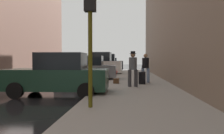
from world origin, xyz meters
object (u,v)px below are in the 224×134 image
at_px(parked_dark_green_sedan, 59,75).
at_px(parked_blue_sedan, 110,64).
at_px(duffel_bag, 116,81).
at_px(rolling_suitcase, 142,78).
at_px(pedestrian_with_beanie, 133,67).
at_px(parked_gray_coupe, 87,69).
at_px(parked_white_van, 99,64).
at_px(parked_black_suv, 106,63).
at_px(pedestrian_in_jeans, 146,66).
at_px(fire_hydrant, 115,71).
at_px(traffic_light, 90,15).

xyz_separation_m(parked_dark_green_sedan, parked_blue_sedan, (0.00, 25.46, 0.00)).
xyz_separation_m(parked_blue_sedan, duffel_bag, (2.24, -21.96, -0.56)).
bearing_deg(rolling_suitcase, pedestrian_with_beanie, -111.70).
height_order(parked_gray_coupe, parked_white_van, parked_white_van).
xyz_separation_m(parked_black_suv, pedestrian_in_jeans, (3.95, -15.12, 0.07)).
bearing_deg(rolling_suitcase, duffel_bag, 172.46).
bearing_deg(pedestrian_with_beanie, parked_white_van, 106.52).
bearing_deg(pedestrian_with_beanie, fire_hydrant, 99.86).
height_order(parked_white_van, duffel_bag, parked_white_van).
distance_m(parked_blue_sedan, pedestrian_with_beanie, 23.70).
xyz_separation_m(parked_gray_coupe, rolling_suitcase, (3.69, -3.10, -0.36)).
height_order(pedestrian_with_beanie, rolling_suitcase, pedestrian_with_beanie).
xyz_separation_m(fire_hydrant, pedestrian_in_jeans, (2.15, -5.65, 0.61)).
distance_m(parked_gray_coupe, traffic_light, 9.65).
bearing_deg(fire_hydrant, parked_gray_coupe, -118.30).
height_order(parked_white_van, parked_blue_sedan, parked_white_van).
bearing_deg(parked_gray_coupe, parked_black_suv, 90.00).
relative_size(parked_gray_coupe, pedestrian_with_beanie, 2.40).
relative_size(pedestrian_with_beanie, duffel_bag, 4.04).
bearing_deg(parked_gray_coupe, pedestrian_in_jeans, -30.22).
relative_size(fire_hydrant, traffic_light, 0.20).
distance_m(fire_hydrant, pedestrian_in_jeans, 6.08).
distance_m(parked_dark_green_sedan, duffel_bag, 4.19).
relative_size(parked_gray_coupe, rolling_suitcase, 4.09).
xyz_separation_m(traffic_light, duffel_bag, (0.38, 6.36, -2.47)).
relative_size(parked_black_suv, fire_hydrant, 6.56).
distance_m(parked_blue_sedan, pedestrian_in_jeans, 21.71).
bearing_deg(pedestrian_with_beanie, parked_blue_sedan, 97.66).
bearing_deg(parked_dark_green_sedan, duffel_bag, 57.46).
bearing_deg(traffic_light, parked_white_van, 96.83).
bearing_deg(parked_black_suv, rolling_suitcase, -76.95).
height_order(parked_dark_green_sedan, parked_gray_coupe, same).
height_order(parked_gray_coupe, parked_black_suv, parked_black_suv).
relative_size(parked_white_van, duffel_bag, 10.59).
height_order(parked_gray_coupe, pedestrian_in_jeans, pedestrian_in_jeans).
bearing_deg(traffic_light, fire_hydrant, 90.23).
height_order(parked_blue_sedan, pedestrian_with_beanie, pedestrian_with_beanie).
bearing_deg(duffel_bag, parked_gray_coupe, 127.56).
bearing_deg(pedestrian_with_beanie, pedestrian_in_jeans, 69.62).
xyz_separation_m(parked_white_van, rolling_suitcase, (3.69, -9.30, -0.54)).
bearing_deg(duffel_bag, pedestrian_in_jeans, 19.45).
relative_size(fire_hydrant, pedestrian_in_jeans, 0.41).
xyz_separation_m(fire_hydrant, duffel_bag, (0.43, -6.26, -0.21)).
height_order(parked_blue_sedan, duffel_bag, parked_blue_sedan).
distance_m(traffic_light, rolling_suitcase, 6.83).
height_order(parked_dark_green_sedan, parked_white_van, parked_white_van).
distance_m(parked_gray_coupe, pedestrian_with_beanie, 5.46).
height_order(parked_dark_green_sedan, parked_black_suv, parked_black_suv).
distance_m(pedestrian_in_jeans, rolling_suitcase, 1.04).
bearing_deg(duffel_bag, fire_hydrant, 93.96).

